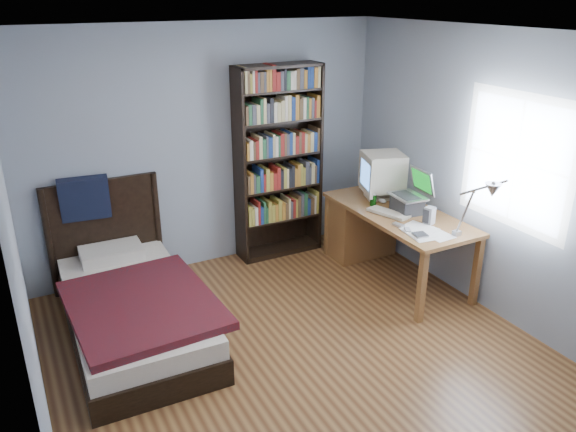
# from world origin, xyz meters

# --- Properties ---
(room) EXTENTS (4.20, 4.24, 2.50)m
(room) POSITION_xyz_m (0.03, -0.00, 1.25)
(room) COLOR #553019
(room) RESTS_ON ground
(desk) EXTENTS (0.75, 1.67, 0.73)m
(desk) POSITION_xyz_m (1.50, 1.31, 0.42)
(desk) COLOR brown
(desk) RESTS_ON floor
(crt_monitor) EXTENTS (0.53, 0.49, 0.49)m
(crt_monitor) POSITION_xyz_m (1.58, 1.25, 1.00)
(crt_monitor) COLOR beige
(crt_monitor) RESTS_ON desk
(laptop) EXTENTS (0.37, 0.37, 0.43)m
(laptop) POSITION_xyz_m (1.58, 0.78, 0.85)
(laptop) COLOR #2D2D30
(laptop) RESTS_ON desk
(desk_lamp) EXTENTS (0.25, 0.56, 0.66)m
(desk_lamp) POSITION_xyz_m (1.47, -0.27, 1.26)
(desk_lamp) COLOR #99999E
(desk_lamp) RESTS_ON desk
(keyboard) EXTENTS (0.29, 0.45, 0.04)m
(keyboard) POSITION_xyz_m (1.37, 0.82, 0.74)
(keyboard) COLOR beige
(keyboard) RESTS_ON desk
(speaker) EXTENTS (0.10, 0.10, 0.16)m
(speaker) POSITION_xyz_m (1.56, 0.45, 0.81)
(speaker) COLOR #9A9A9C
(speaker) RESTS_ON desk
(soda_can) EXTENTS (0.06, 0.06, 0.12)m
(soda_can) POSITION_xyz_m (1.38, 1.09, 0.79)
(soda_can) COLOR #093707
(soda_can) RESTS_ON desk
(mouse) EXTENTS (0.07, 0.11, 0.04)m
(mouse) POSITION_xyz_m (1.51, 1.12, 0.75)
(mouse) COLOR silver
(mouse) RESTS_ON desk
(phone_silver) EXTENTS (0.08, 0.12, 0.02)m
(phone_silver) POSITION_xyz_m (1.27, 0.54, 0.74)
(phone_silver) COLOR #B2B2B7
(phone_silver) RESTS_ON desk
(phone_grey) EXTENTS (0.08, 0.11, 0.02)m
(phone_grey) POSITION_xyz_m (1.27, 0.41, 0.74)
(phone_grey) COLOR #9A9A9C
(phone_grey) RESTS_ON desk
(external_drive) EXTENTS (0.13, 0.13, 0.02)m
(external_drive) POSITION_xyz_m (1.29, 0.26, 0.74)
(external_drive) COLOR #9A9A9C
(external_drive) RESTS_ON desk
(bookshelf) EXTENTS (0.93, 0.30, 2.08)m
(bookshelf) POSITION_xyz_m (0.73, 1.94, 1.04)
(bookshelf) COLOR black
(bookshelf) RESTS_ON floor
(bed) EXTENTS (1.16, 2.13, 1.16)m
(bed) POSITION_xyz_m (-1.12, 1.13, 0.25)
(bed) COLOR black
(bed) RESTS_ON floor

